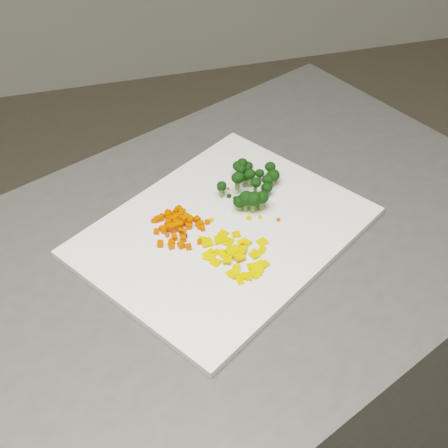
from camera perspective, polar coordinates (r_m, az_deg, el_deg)
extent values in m
cube|color=#434340|center=(1.29, 1.42, -15.45)|extent=(1.07, 0.93, 0.90)
cube|color=white|center=(0.93, 0.00, -0.69)|extent=(0.50, 0.48, 0.01)
cube|color=#E43C02|center=(0.93, -2.37, -0.12)|extent=(0.01, 0.01, 0.01)
cube|color=#E43C02|center=(0.91, -4.90, -1.56)|extent=(0.01, 0.01, 0.01)
cube|color=#E43C02|center=(0.94, -4.47, 0.25)|extent=(0.01, 0.01, 0.01)
cube|color=#E43C02|center=(0.94, -6.52, 0.28)|extent=(0.01, 0.01, 0.01)
cube|color=#E43C02|center=(0.92, -4.82, -0.31)|extent=(0.01, 0.01, 0.01)
cube|color=#E43C02|center=(0.90, -4.86, -2.03)|extent=(0.01, 0.01, 0.01)
cube|color=#E43C02|center=(0.92, -4.60, -0.49)|extent=(0.01, 0.01, 0.01)
cube|color=#E43C02|center=(0.92, -4.55, -0.21)|extent=(0.01, 0.01, 0.01)
cube|color=#E43C02|center=(0.95, -3.95, 0.88)|extent=(0.01, 0.01, 0.01)
cube|color=#E43C02|center=(0.93, -4.51, -0.08)|extent=(0.01, 0.01, 0.01)
cube|color=#E43C02|center=(0.94, -4.68, 0.47)|extent=(0.01, 0.01, 0.01)
cube|color=#E43C02|center=(0.94, -3.57, 0.57)|extent=(0.01, 0.01, 0.01)
cube|color=#E43C02|center=(0.90, -4.78, -1.75)|extent=(0.01, 0.01, 0.01)
cube|color=#E43C02|center=(0.90, -3.25, -2.10)|extent=(0.01, 0.01, 0.01)
cube|color=#E43C02|center=(0.93, -5.23, 0.03)|extent=(0.01, 0.01, 0.01)
cube|color=#E43C02|center=(0.94, -4.41, 0.64)|extent=(0.01, 0.01, 0.01)
cube|color=#E43C02|center=(0.93, -2.06, -0.31)|extent=(0.01, 0.01, 0.01)
cube|color=#E43C02|center=(0.92, -4.02, -0.04)|extent=(0.01, 0.01, 0.01)
cube|color=#E43C02|center=(0.94, -2.60, 0.39)|extent=(0.01, 0.01, 0.01)
cube|color=#E43C02|center=(0.93, -5.70, -0.40)|extent=(0.01, 0.01, 0.01)
cube|color=#E43C02|center=(0.94, -5.09, 0.61)|extent=(0.01, 0.01, 0.01)
cube|color=#E43C02|center=(0.92, -1.95, -0.42)|extent=(0.01, 0.01, 0.01)
cube|color=#E43C02|center=(0.92, -5.21, -1.01)|extent=(0.01, 0.01, 0.01)
cube|color=#E43C02|center=(0.95, -6.05, 0.59)|extent=(0.01, 0.01, 0.01)
cube|color=#E43C02|center=(0.94, -3.37, 0.65)|extent=(0.01, 0.01, 0.01)
cube|color=#E43C02|center=(0.93, -2.11, 0.00)|extent=(0.01, 0.01, 0.01)
cube|color=#E43C02|center=(0.95, -3.84, 1.11)|extent=(0.01, 0.01, 0.01)
cube|color=#E43C02|center=(0.93, -4.09, -0.31)|extent=(0.01, 0.01, 0.01)
cube|color=#E43C02|center=(0.95, -4.82, 0.95)|extent=(0.01, 0.01, 0.01)
cube|color=#E43C02|center=(0.91, -3.68, -0.66)|extent=(0.01, 0.01, 0.01)
cube|color=#E43C02|center=(0.94, -4.11, 0.64)|extent=(0.01, 0.01, 0.01)
cube|color=#E43C02|center=(0.90, -2.26, -1.63)|extent=(0.01, 0.01, 0.01)
cube|color=#E43C02|center=(0.93, -5.42, -0.34)|extent=(0.01, 0.01, 0.01)
cube|color=#E43C02|center=(0.95, -5.72, 0.71)|extent=(0.01, 0.01, 0.01)
cube|color=#E43C02|center=(0.92, -5.07, -0.07)|extent=(0.01, 0.01, 0.01)
cube|color=#E43C02|center=(0.92, -5.14, 0.14)|extent=(0.01, 0.01, 0.01)
cube|color=#E43C02|center=(0.92, -4.04, -0.45)|extent=(0.01, 0.01, 0.01)
cube|color=#E43C02|center=(0.91, -3.78, -1.34)|extent=(0.01, 0.01, 0.01)
cube|color=#E43C02|center=(0.93, -3.67, 0.44)|extent=(0.01, 0.01, 0.01)
cube|color=#E43C02|center=(0.94, -3.44, 0.62)|extent=(0.01, 0.01, 0.01)
cube|color=#E43C02|center=(0.93, -1.54, 0.17)|extent=(0.01, 0.01, 0.01)
cube|color=#E43C02|center=(0.95, -4.41, 1.20)|extent=(0.01, 0.01, 0.01)
cube|color=#E43C02|center=(0.96, -4.15, 1.36)|extent=(0.01, 0.01, 0.01)
cube|color=#E43C02|center=(0.93, -3.25, -0.19)|extent=(0.01, 0.01, 0.01)
cube|color=#E43C02|center=(0.92, -6.16, -0.67)|extent=(0.01, 0.01, 0.01)
cube|color=#E43C02|center=(0.93, -4.88, -0.03)|extent=(0.01, 0.01, 0.01)
cube|color=#E43C02|center=(0.93, -3.12, 0.30)|extent=(0.01, 0.01, 0.01)
cube|color=#E43C02|center=(0.93, -3.65, 0.01)|extent=(0.01, 0.01, 0.01)
cube|color=#E43C02|center=(0.94, -6.19, 0.41)|extent=(0.01, 0.01, 0.01)
cube|color=#E43C02|center=(0.91, -4.55, -1.24)|extent=(0.01, 0.01, 0.01)
cube|color=#E43C02|center=(0.92, -5.08, -0.25)|extent=(0.01, 0.01, 0.01)
cube|color=#E43C02|center=(0.95, -5.15, 1.05)|extent=(0.01, 0.01, 0.01)
cube|color=#E43C02|center=(0.91, -4.00, -0.60)|extent=(0.01, 0.01, 0.01)
cube|color=#E43C02|center=(0.94, -6.28, 0.34)|extent=(0.01, 0.01, 0.01)
cube|color=#E43C02|center=(0.94, -2.48, 0.44)|extent=(0.01, 0.01, 0.01)
cube|color=#E43C02|center=(0.92, -4.20, -0.11)|extent=(0.01, 0.01, 0.01)
cube|color=#E43C02|center=(0.94, -5.80, 0.53)|extent=(0.01, 0.01, 0.01)
cube|color=#E43C02|center=(0.94, -3.11, 0.48)|extent=(0.01, 0.01, 0.01)
cube|color=#E43C02|center=(0.95, -5.21, 0.83)|extent=(0.01, 0.01, 0.01)
cube|color=#E43C02|center=(0.92, -5.47, -0.59)|extent=(0.01, 0.01, 0.01)
cube|color=#E43C02|center=(0.90, -3.93, -1.94)|extent=(0.01, 0.01, 0.01)
cube|color=#E43C02|center=(0.90, -5.85, -1.81)|extent=(0.01, 0.01, 0.01)
cube|color=#E43C02|center=(0.93, -2.25, -0.29)|extent=(0.01, 0.01, 0.01)
cube|color=#E43C02|center=(0.92, -5.13, -0.15)|extent=(0.01, 0.01, 0.01)
cube|color=#E43C02|center=(0.92, -6.20, -0.69)|extent=(0.01, 0.01, 0.01)
cube|color=#EFAC0C|center=(0.91, -1.81, -1.51)|extent=(0.02, 0.02, 0.01)
cube|color=#EFAC0C|center=(0.88, 0.76, -2.48)|extent=(0.02, 0.01, 0.01)
cube|color=#EFAC0C|center=(0.89, 0.75, -2.41)|extent=(0.02, 0.02, 0.01)
cube|color=#EFAC0C|center=(0.89, 0.84, -2.68)|extent=(0.02, 0.02, 0.01)
cube|color=#EFAC0C|center=(0.86, 0.59, -4.52)|extent=(0.01, 0.01, 0.00)
cube|color=#EFAC0C|center=(0.89, 2.94, -2.72)|extent=(0.02, 0.02, 0.01)
cube|color=#EFAC0C|center=(0.87, 3.70, -3.69)|extent=(0.02, 0.02, 0.01)
cube|color=#EFAC0C|center=(0.87, 3.09, -4.03)|extent=(0.02, 0.02, 0.01)
cube|color=#EFAC0C|center=(0.91, 0.00, -1.45)|extent=(0.02, 0.02, 0.01)
cube|color=#EFAC0C|center=(0.91, 0.46, -1.65)|extent=(0.02, 0.02, 0.00)
cube|color=#EFAC0C|center=(0.90, 3.49, -2.35)|extent=(0.01, 0.02, 0.00)
cube|color=#EFAC0C|center=(0.85, 1.43, -5.09)|extent=(0.01, 0.02, 0.00)
cube|color=#EFAC0C|center=(0.89, 0.45, -2.67)|extent=(0.02, 0.02, 0.00)
cube|color=#EFAC0C|center=(0.86, 0.89, -4.70)|extent=(0.02, 0.02, 0.01)
cube|color=#EFAC0C|center=(0.88, -0.78, -3.52)|extent=(0.02, 0.02, 0.01)
cube|color=#EFAC0C|center=(0.89, 1.54, -2.38)|extent=(0.02, 0.02, 0.01)
cube|color=#EFAC0C|center=(0.89, -0.50, -2.60)|extent=(0.02, 0.02, 0.00)
cube|color=#EFAC0C|center=(0.89, 2.76, -2.88)|extent=(0.01, 0.02, 0.01)
cube|color=#EFAC0C|center=(0.87, 3.18, -4.28)|extent=(0.01, 0.01, 0.01)
cube|color=#EFAC0C|center=(0.87, 1.11, -4.20)|extent=(0.02, 0.02, 0.01)
cube|color=#EFAC0C|center=(0.92, 1.11, -0.95)|extent=(0.01, 0.01, 0.01)
cube|color=#EFAC0C|center=(0.89, 0.70, -2.64)|extent=(0.02, 0.02, 0.00)
cube|color=#EFAC0C|center=(0.90, -1.55, -1.74)|extent=(0.02, 0.02, 0.01)
cube|color=#EFAC0C|center=(0.92, -0.06, -0.90)|extent=(0.02, 0.02, 0.00)
cube|color=#EFAC0C|center=(0.89, 1.03, -2.61)|extent=(0.02, 0.01, 0.01)
cube|color=#EFAC0C|center=(0.88, 1.35, -2.95)|extent=(0.02, 0.02, 0.01)
cube|color=#EFAC0C|center=(0.88, 0.31, -3.19)|extent=(0.02, 0.02, 0.01)
cube|color=#EFAC0C|center=(0.89, 1.15, -2.41)|extent=(0.02, 0.02, 0.01)
cube|color=#EFAC0C|center=(0.86, 2.86, -4.56)|extent=(0.02, 0.02, 0.00)
cube|color=#EFAC0C|center=(0.91, 3.52, -1.65)|extent=(0.02, 0.02, 0.00)
cube|color=#EFAC0C|center=(0.89, 0.05, -2.70)|extent=(0.02, 0.01, 0.01)
cube|color=#EFAC0C|center=(0.89, -1.42, -2.69)|extent=(0.02, 0.02, 0.01)
cube|color=#EFAC0C|center=(0.90, 2.04, -1.64)|extent=(0.02, 0.02, 0.00)
cube|color=#EFAC0C|center=(0.87, 3.27, -3.70)|extent=(0.02, 0.02, 0.00)
cube|color=#EFAC0C|center=(0.89, 0.34, -2.82)|extent=(0.01, 0.01, 0.00)
cube|color=#EFAC0C|center=(0.90, 1.72, -1.70)|extent=(0.01, 0.01, 0.01)
cube|color=#EFAC0C|center=(0.91, -0.43, -1.48)|extent=(0.02, 0.02, 0.01)
cube|color=#EFAC0C|center=(0.87, 2.57, -3.88)|extent=(0.01, 0.01, 0.00)
cube|color=#EFAC0C|center=(0.86, 2.06, -4.78)|extent=(0.02, 0.02, 0.01)
cube|color=#EFAC0C|center=(0.88, -1.37, -3.00)|extent=(0.02, 0.02, 0.01)
cube|color=#EFAC0C|center=(0.94, 2.27, 0.55)|extent=(0.01, 0.01, 0.00)
cube|color=black|center=(0.98, 1.06, 2.38)|extent=(0.01, 0.01, 0.00)
cube|color=#E43C02|center=(1.00, 0.37, 3.25)|extent=(0.00, 0.00, 0.00)
cube|color=#E43C02|center=(0.94, 5.00, 0.39)|extent=(0.01, 0.01, 0.00)
cube|color=black|center=(0.91, -3.63, -1.06)|extent=(0.01, 0.01, 0.00)
cube|color=#E43C02|center=(0.90, 1.66, -1.96)|extent=(0.01, 0.01, 0.00)
cube|color=black|center=(0.98, 0.47, 2.57)|extent=(0.01, 0.01, 0.00)
cube|color=#EFAC0C|center=(0.94, -1.19, 0.37)|extent=(0.01, 0.01, 0.00)
cube|color=#EFAC0C|center=(0.95, 3.32, 0.64)|extent=(0.01, 0.01, 0.00)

